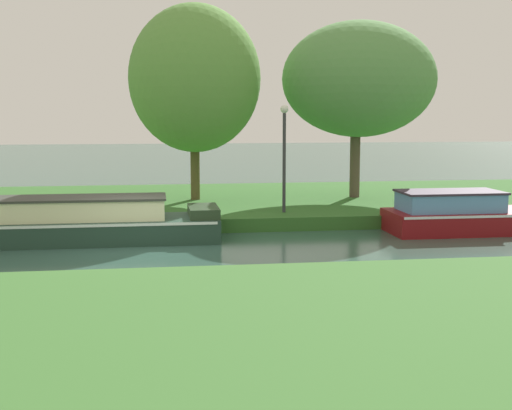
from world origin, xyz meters
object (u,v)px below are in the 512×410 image
at_px(forest_barge, 38,223).
at_px(maroon_narrowboat, 457,215).
at_px(willow_tree_centre, 195,79).
at_px(willow_tree_right, 359,79).
at_px(lamp_post, 284,146).

height_order(forest_barge, maroon_narrowboat, forest_barge).
relative_size(willow_tree_centre, willow_tree_right, 1.07).
bearing_deg(willow_tree_right, forest_barge, -153.40).
xyz_separation_m(willow_tree_centre, lamp_post, (2.47, -3.15, -2.13)).
bearing_deg(willow_tree_right, willow_tree_centre, 179.85).
distance_m(forest_barge, lamp_post, 7.43).
height_order(maroon_narrowboat, willow_tree_centre, willow_tree_centre).
relative_size(forest_barge, maroon_narrowboat, 2.35).
height_order(forest_barge, lamp_post, lamp_post).
relative_size(willow_tree_centre, lamp_post, 2.05).
xyz_separation_m(forest_barge, maroon_narrowboat, (11.60, 0.00, -0.02)).
height_order(willow_tree_right, lamp_post, willow_tree_right).
xyz_separation_m(maroon_narrowboat, willow_tree_right, (-1.46, 5.08, 4.04)).
height_order(willow_tree_centre, willow_tree_right, willow_tree_centre).
distance_m(willow_tree_centre, lamp_post, 4.53).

